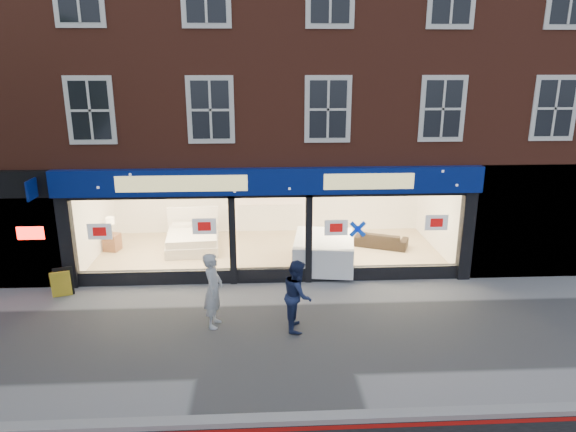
{
  "coord_description": "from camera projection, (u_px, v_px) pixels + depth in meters",
  "views": [
    {
      "loc": [
        -0.24,
        -10.34,
        5.91
      ],
      "look_at": [
        0.45,
        2.5,
        2.1
      ],
      "focal_mm": 32.0,
      "sensor_mm": 36.0,
      "label": 1
    }
  ],
  "objects": [
    {
      "name": "ground",
      "position": [
        274.0,
        337.0,
        11.6
      ],
      "size": [
        120.0,
        120.0,
        0.0
      ],
      "primitive_type": "plane",
      "color": "gray",
      "rests_on": "ground"
    },
    {
      "name": "kerb_line",
      "position": [
        279.0,
        430.0,
        8.63
      ],
      "size": [
        60.0,
        0.1,
        0.01
      ],
      "primitive_type": "cube",
      "color": "#8C0A07",
      "rests_on": "ground"
    },
    {
      "name": "kerb_stone",
      "position": [
        279.0,
        419.0,
        8.8
      ],
      "size": [
        60.0,
        0.25,
        0.12
      ],
      "primitive_type": "cube",
      "color": "gray",
      "rests_on": "ground"
    },
    {
      "name": "showroom_floor",
      "position": [
        270.0,
        253.0,
        16.61
      ],
      "size": [
        11.0,
        4.5,
        0.1
      ],
      "primitive_type": "cube",
      "color": "tan",
      "rests_on": "ground"
    },
    {
      "name": "building",
      "position": [
        266.0,
        39.0,
        16.34
      ],
      "size": [
        19.0,
        8.26,
        10.3
      ],
      "color": "brown",
      "rests_on": "ground"
    },
    {
      "name": "display_bed",
      "position": [
        193.0,
        238.0,
        16.83
      ],
      "size": [
        1.84,
        2.17,
        1.15
      ],
      "rotation": [
        0.0,
        0.0,
        0.08
      ],
      "color": "white",
      "rests_on": "showroom_floor"
    },
    {
      "name": "bedside_table",
      "position": [
        112.0,
        242.0,
        16.63
      ],
      "size": [
        0.55,
        0.55,
        0.55
      ],
      "primitive_type": "cube",
      "rotation": [
        0.0,
        0.0,
        -0.25
      ],
      "color": "brown",
      "rests_on": "showroom_floor"
    },
    {
      "name": "mattress_stack",
      "position": [
        324.0,
        251.0,
        15.36
      ],
      "size": [
        2.02,
        2.41,
        0.86
      ],
      "rotation": [
        0.0,
        0.0,
        -0.15
      ],
      "color": "white",
      "rests_on": "showroom_floor"
    },
    {
      "name": "sofa",
      "position": [
        381.0,
        239.0,
        16.96
      ],
      "size": [
        1.82,
        1.29,
        0.49
      ],
      "primitive_type": "imported",
      "rotation": [
        0.0,
        0.0,
        2.73
      ],
      "color": "black",
      "rests_on": "showroom_floor"
    },
    {
      "name": "a_board",
      "position": [
        62.0,
        283.0,
        13.51
      ],
      "size": [
        0.57,
        0.45,
        0.77
      ],
      "primitive_type": "cube",
      "rotation": [
        0.0,
        0.0,
        0.29
      ],
      "color": "gold",
      "rests_on": "ground"
    },
    {
      "name": "pedestrian_grey",
      "position": [
        213.0,
        290.0,
        11.85
      ],
      "size": [
        0.52,
        0.71,
        1.8
      ],
      "primitive_type": "imported",
      "rotation": [
        0.0,
        0.0,
        1.43
      ],
      "color": "#B2B6BA",
      "rests_on": "ground"
    },
    {
      "name": "pedestrian_blue",
      "position": [
        298.0,
        295.0,
        11.75
      ],
      "size": [
        0.65,
        0.83,
        1.67
      ],
      "primitive_type": "imported",
      "rotation": [
        0.0,
        0.0,
        1.55
      ],
      "color": "#1B254C",
      "rests_on": "ground"
    }
  ]
}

